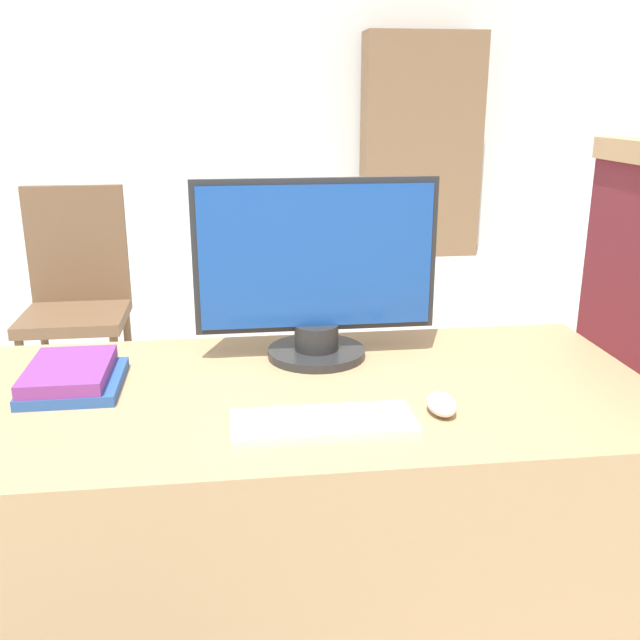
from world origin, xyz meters
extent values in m
cube|color=white|center=(0.00, 5.25, 1.40)|extent=(12.00, 0.06, 2.80)
cube|color=tan|center=(0.00, 0.36, 0.37)|extent=(1.48, 0.72, 0.73)
cylinder|color=#282828|center=(0.04, 0.55, 0.74)|extent=(0.23, 0.23, 0.02)
cylinder|color=#282828|center=(0.04, 0.55, 0.78)|extent=(0.10, 0.10, 0.06)
cube|color=#282828|center=(0.04, 0.56, 0.97)|extent=(0.56, 0.01, 0.35)
cube|color=#19479E|center=(0.04, 0.55, 0.97)|extent=(0.53, 0.02, 0.32)
cube|color=silver|center=(0.01, 0.17, 0.74)|extent=(0.34, 0.14, 0.02)
ellipsoid|color=white|center=(0.24, 0.20, 0.75)|extent=(0.05, 0.09, 0.04)
cube|color=#285199|center=(-0.49, 0.43, 0.74)|extent=(0.20, 0.23, 0.02)
cube|color=#7A3384|center=(-0.50, 0.43, 0.77)|extent=(0.17, 0.24, 0.03)
cylinder|color=brown|center=(-1.03, 1.88, 0.19)|extent=(0.04, 0.04, 0.37)
cylinder|color=brown|center=(-0.65, 1.88, 0.19)|extent=(0.04, 0.04, 0.37)
cylinder|color=brown|center=(-1.03, 2.26, 0.19)|extent=(0.04, 0.04, 0.37)
cylinder|color=brown|center=(-0.65, 2.26, 0.19)|extent=(0.04, 0.04, 0.37)
cube|color=brown|center=(-0.84, 2.07, 0.40)|extent=(0.44, 0.44, 0.05)
cube|color=brown|center=(-0.84, 2.27, 0.69)|extent=(0.44, 0.04, 0.53)
cube|color=#846042|center=(1.48, 5.01, 0.92)|extent=(0.99, 0.32, 1.84)
camera|label=1|loc=(-0.15, -1.03, 1.32)|focal=40.00mm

